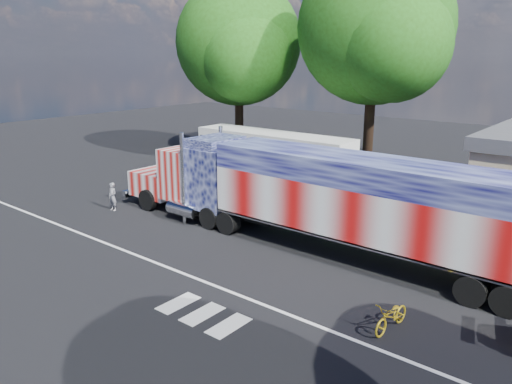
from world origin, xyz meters
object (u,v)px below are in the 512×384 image
Objects in this scene: tree_n_mid at (377,28)px; coach_bus at (273,157)px; woman at (113,197)px; bicycle at (392,316)px; tree_nw_a at (240,43)px; semi_truck at (312,195)px.

coach_bus is at bearing -129.96° from tree_n_mid.
bicycle is at bearing -7.56° from woman.
coach_bus reaches higher than woman.
woman is 18.21m from tree_nw_a.
woman is at bearing -75.55° from tree_nw_a.
tree_n_mid reaches higher than bicycle.
coach_bus is 10.89m from tree_n_mid.
tree_n_mid reaches higher than coach_bus.
tree_n_mid reaches higher than tree_nw_a.
bicycle is (14.45, -12.78, -1.27)m from coach_bus.
tree_n_mid is (11.53, 0.49, 0.85)m from tree_nw_a.
tree_n_mid reaches higher than woman.
tree_nw_a reaches higher than semi_truck.
tree_nw_a is 0.93× the size of tree_n_mid.
tree_nw_a reaches higher than bicycle.
tree_nw_a is (-21.52, 17.62, 8.81)m from bicycle.
tree_n_mid is (-4.05, 13.65, 7.71)m from semi_truck.
coach_bus is 11.23m from woman.
semi_truck is 11.92m from coach_bus.
tree_nw_a is at bearing 139.81° from semi_truck.
tree_n_mid is (7.51, 16.09, 9.35)m from woman.
bicycle is at bearing -39.31° from tree_nw_a.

